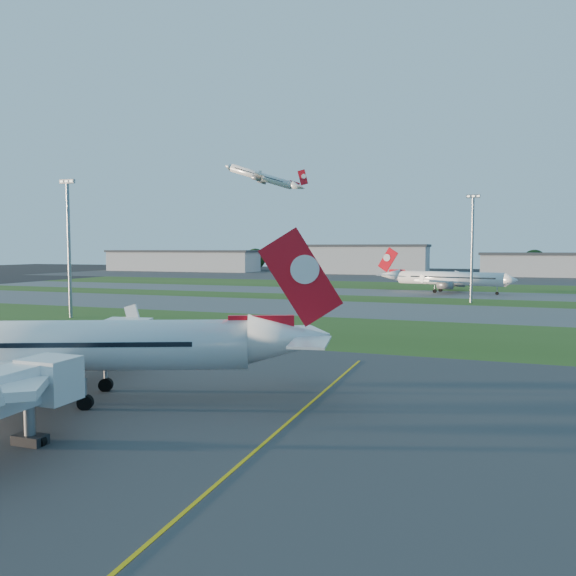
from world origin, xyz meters
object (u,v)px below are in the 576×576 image
at_px(airliner_taxiing, 449,279).
at_px(light_mast_centre, 472,241).
at_px(airliner_parked, 53,347).
at_px(light_mast_west, 69,239).

relative_size(airliner_taxiing, light_mast_centre, 1.46).
distance_m(airliner_parked, light_mast_west, 62.18).
relative_size(airliner_taxiing, light_mast_west, 1.46).
xyz_separation_m(airliner_taxiing, light_mast_centre, (7.17, -29.92, 10.60)).
distance_m(airliner_taxiing, light_mast_west, 106.97).
relative_size(light_mast_west, light_mast_centre, 1.00).
bearing_deg(light_mast_west, airliner_taxiing, 53.82).
bearing_deg(airliner_taxiing, light_mast_centre, 117.15).
bearing_deg(light_mast_centre, airliner_parked, -106.67).
bearing_deg(light_mast_centre, light_mast_west, -141.34).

